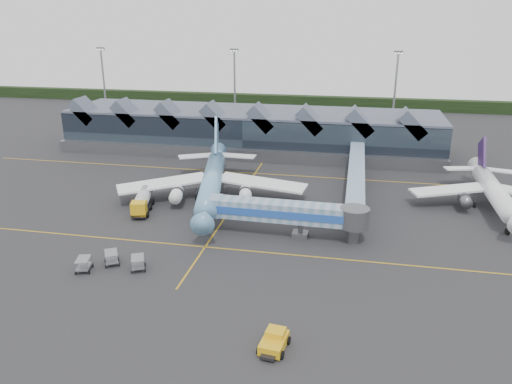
% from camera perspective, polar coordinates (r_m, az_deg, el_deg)
% --- Properties ---
extents(ground, '(260.00, 260.00, 0.00)m').
position_cam_1_polar(ground, '(79.38, -4.15, -3.81)').
color(ground, '#242426').
rests_on(ground, ground).
extents(taxi_stripes, '(120.00, 60.00, 0.01)m').
position_cam_1_polar(taxi_stripes, '(88.33, -2.43, -1.28)').
color(taxi_stripes, '#C49017').
rests_on(taxi_stripes, ground).
extents(tree_line_far, '(260.00, 4.00, 4.00)m').
position_cam_1_polar(tree_line_far, '(183.56, 5.10, 10.30)').
color(tree_line_far, black).
rests_on(tree_line_far, ground).
extents(terminal, '(90.00, 22.25, 12.52)m').
position_cam_1_polar(terminal, '(122.98, -0.62, 7.12)').
color(terminal, black).
rests_on(terminal, ground).
extents(light_masts, '(132.40, 42.56, 22.45)m').
position_cam_1_polar(light_masts, '(134.22, 11.96, 11.07)').
color(light_masts, gray).
rests_on(light_masts, ground).
extents(main_airliner, '(33.63, 39.26, 12.70)m').
position_cam_1_polar(main_airliner, '(89.27, -5.02, 1.42)').
color(main_airliner, '#6597CC').
rests_on(main_airliner, ground).
extents(regional_jet, '(27.79, 30.15, 10.39)m').
position_cam_1_polar(regional_jet, '(94.21, 25.45, 0.24)').
color(regional_jet, white).
rests_on(regional_jet, ground).
extents(jet_bridge, '(24.77, 4.27, 5.47)m').
position_cam_1_polar(jet_bridge, '(73.99, 4.32, -2.46)').
color(jet_bridge, '#658BA8').
rests_on(jet_bridge, ground).
extents(fuel_truck, '(4.53, 9.72, 3.25)m').
position_cam_1_polar(fuel_truck, '(86.57, -12.83, -0.94)').
color(fuel_truck, black).
rests_on(fuel_truck, ground).
extents(pushback_tug, '(3.05, 4.39, 1.84)m').
position_cam_1_polar(pushback_tug, '(51.81, 2.08, -16.69)').
color(pushback_tug, gold).
rests_on(pushback_tug, ground).
extents(baggage_carts, '(9.09, 5.36, 1.76)m').
position_cam_1_polar(baggage_carts, '(68.65, -16.22, -7.61)').
color(baggage_carts, gray).
rests_on(baggage_carts, ground).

